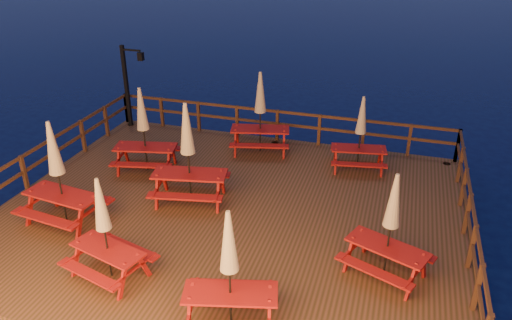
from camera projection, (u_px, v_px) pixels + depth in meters
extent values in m
plane|color=#050931|center=(231.00, 223.00, 13.40)|extent=(500.00, 500.00, 0.00)
cube|color=#422F15|center=(230.00, 217.00, 13.32)|extent=(12.00, 10.00, 0.40)
cylinder|color=#3E2613|center=(133.00, 142.00, 18.96)|extent=(0.24, 0.24, 1.40)
cylinder|color=#3E2613|center=(275.00, 161.00, 17.49)|extent=(0.24, 0.24, 1.40)
cylinder|color=#3E2613|center=(443.00, 183.00, 16.02)|extent=(0.24, 0.24, 1.40)
cube|color=#3E2613|center=(278.00, 111.00, 16.93)|extent=(11.70, 0.06, 0.09)
cube|color=#3E2613|center=(277.00, 124.00, 17.13)|extent=(11.70, 0.06, 0.09)
cube|color=#3E2613|center=(155.00, 111.00, 18.38)|extent=(0.10, 0.10, 1.10)
cube|color=#3E2613|center=(277.00, 125.00, 17.15)|extent=(0.10, 0.10, 1.10)
cube|color=#3E2613|center=(419.00, 141.00, 15.92)|extent=(0.10, 0.10, 1.10)
cube|color=#3E2613|center=(37.00, 147.00, 14.30)|extent=(0.06, 9.70, 0.09)
cube|color=#3E2613|center=(40.00, 161.00, 14.50)|extent=(0.06, 9.70, 0.09)
cube|color=#3E2613|center=(41.00, 163.00, 14.52)|extent=(0.10, 0.10, 1.10)
cube|color=#3E2613|center=(113.00, 117.00, 17.85)|extent=(0.10, 0.10, 1.10)
cube|color=#3E2613|center=(474.00, 211.00, 11.23)|extent=(0.06, 9.70, 0.09)
cube|color=#3E2613|center=(470.00, 227.00, 11.43)|extent=(0.06, 9.70, 0.09)
cube|color=#3E2613|center=(469.00, 229.00, 11.45)|extent=(0.10, 0.10, 1.10)
cube|color=#3E2613|center=(459.00, 159.00, 14.78)|extent=(0.10, 0.10, 1.10)
cube|color=black|center=(127.00, 87.00, 17.93)|extent=(0.12, 0.12, 3.00)
cube|color=black|center=(131.00, 50.00, 17.25)|extent=(0.70, 0.06, 0.06)
cube|color=black|center=(141.00, 56.00, 17.24)|extent=(0.18, 0.18, 0.28)
sphere|color=#FFB166|center=(141.00, 56.00, 17.24)|extent=(0.14, 0.14, 0.14)
cube|color=maroon|center=(260.00, 129.00, 16.22)|extent=(2.00, 1.15, 0.05)
cube|color=maroon|center=(261.00, 131.00, 16.92)|extent=(1.90, 0.72, 0.05)
cube|color=maroon|center=(259.00, 146.00, 15.80)|extent=(1.90, 0.72, 0.05)
cube|color=maroon|center=(237.00, 135.00, 16.75)|extent=(0.09, 0.12, 0.78)
cube|color=maroon|center=(235.00, 144.00, 16.13)|extent=(0.09, 0.12, 0.78)
cube|color=maroon|center=(284.00, 137.00, 16.66)|extent=(0.09, 0.12, 0.78)
cube|color=maroon|center=(284.00, 145.00, 16.04)|extent=(0.09, 0.12, 0.78)
cylinder|color=black|center=(260.00, 114.00, 15.99)|extent=(0.05, 0.05, 2.62)
cone|color=tan|center=(260.00, 92.00, 15.67)|extent=(0.38, 0.38, 1.31)
sphere|color=black|center=(260.00, 73.00, 15.40)|extent=(0.07, 0.07, 0.07)
cube|color=maroon|center=(62.00, 195.00, 12.37)|extent=(2.00, 0.98, 0.05)
cube|color=maroon|center=(82.00, 194.00, 13.03)|extent=(1.95, 0.54, 0.05)
cube|color=maroon|center=(45.00, 218.00, 11.98)|extent=(1.95, 0.54, 0.05)
cube|color=maroon|center=(51.00, 195.00, 13.13)|extent=(0.08, 0.11, 0.80)
cube|color=maroon|center=(30.00, 208.00, 12.55)|extent=(0.08, 0.11, 0.80)
cube|color=maroon|center=(99.00, 209.00, 12.54)|extent=(0.08, 0.11, 0.80)
cube|color=maroon|center=(80.00, 223.00, 11.96)|extent=(0.08, 0.11, 0.80)
cylinder|color=black|center=(58.00, 176.00, 12.13)|extent=(0.05, 0.05, 2.67)
cone|color=tan|center=(53.00, 148.00, 11.80)|extent=(0.39, 0.39, 1.34)
sphere|color=black|center=(48.00, 123.00, 11.53)|extent=(0.07, 0.07, 0.07)
cube|color=maroon|center=(230.00, 293.00, 9.23)|extent=(1.88, 1.10, 0.05)
cube|color=maroon|center=(233.00, 285.00, 9.89)|extent=(1.77, 0.70, 0.05)
cube|color=maroon|center=(195.00, 296.00, 9.72)|extent=(0.08, 0.11, 0.73)
cube|color=maroon|center=(189.00, 320.00, 9.14)|extent=(0.08, 0.11, 0.73)
cube|color=maroon|center=(270.00, 298.00, 9.65)|extent=(0.08, 0.11, 0.73)
cylinder|color=black|center=(230.00, 272.00, 9.02)|extent=(0.04, 0.04, 2.45)
cone|color=tan|center=(229.00, 241.00, 8.72)|extent=(0.35, 0.35, 1.22)
sphere|color=black|center=(228.00, 213.00, 8.47)|extent=(0.07, 0.07, 0.07)
cube|color=maroon|center=(189.00, 174.00, 13.32)|extent=(2.09, 1.14, 0.05)
cube|color=maroon|center=(195.00, 173.00, 14.05)|extent=(2.00, 0.68, 0.05)
cube|color=maroon|center=(185.00, 197.00, 12.88)|extent=(2.00, 0.68, 0.05)
cube|color=maroon|center=(164.00, 180.00, 13.90)|extent=(0.09, 0.12, 0.82)
cube|color=maroon|center=(157.00, 192.00, 13.25)|extent=(0.09, 0.12, 0.82)
cube|color=maroon|center=(223.00, 182.00, 13.75)|extent=(0.09, 0.12, 0.82)
cube|color=maroon|center=(218.00, 196.00, 13.10)|extent=(0.09, 0.12, 0.82)
cylinder|color=black|center=(188.00, 155.00, 13.08)|extent=(0.05, 0.05, 2.74)
cone|color=tan|center=(186.00, 128.00, 12.74)|extent=(0.40, 0.40, 1.37)
sphere|color=black|center=(185.00, 105.00, 12.46)|extent=(0.08, 0.08, 0.08)
cube|color=maroon|center=(359.00, 149.00, 15.10)|extent=(1.72, 0.91, 0.05)
cube|color=maroon|center=(357.00, 149.00, 15.71)|extent=(1.66, 0.53, 0.05)
cube|color=maroon|center=(359.00, 165.00, 14.73)|extent=(1.66, 0.53, 0.05)
cube|color=maroon|center=(335.00, 153.00, 15.59)|extent=(0.07, 0.10, 0.68)
cube|color=maroon|center=(336.00, 162.00, 15.06)|extent=(0.07, 0.10, 0.68)
cube|color=maroon|center=(380.00, 156.00, 15.44)|extent=(0.07, 0.10, 0.68)
cube|color=maroon|center=(382.00, 164.00, 14.91)|extent=(0.07, 0.10, 0.68)
cylinder|color=black|center=(360.00, 135.00, 14.90)|extent=(0.04, 0.04, 2.27)
cone|color=tan|center=(362.00, 115.00, 14.62)|extent=(0.33, 0.33, 1.14)
sphere|color=black|center=(364.00, 98.00, 14.39)|extent=(0.06, 0.06, 0.06)
cube|color=maroon|center=(145.00, 147.00, 15.01)|extent=(1.94, 1.09, 0.05)
cube|color=maroon|center=(152.00, 148.00, 15.70)|extent=(1.85, 0.68, 0.05)
cube|color=maroon|center=(141.00, 165.00, 14.60)|extent=(1.85, 0.68, 0.05)
cube|color=maroon|center=(125.00, 153.00, 15.54)|extent=(0.08, 0.11, 0.76)
cube|color=maroon|center=(119.00, 162.00, 14.93)|extent=(0.08, 0.11, 0.76)
cube|color=maroon|center=(174.00, 154.00, 15.43)|extent=(0.08, 0.11, 0.76)
cube|color=maroon|center=(169.00, 164.00, 14.83)|extent=(0.08, 0.11, 0.76)
cylinder|color=black|center=(144.00, 131.00, 14.79)|extent=(0.04, 0.04, 2.55)
cone|color=tan|center=(141.00, 109.00, 14.48)|extent=(0.37, 0.37, 1.27)
sphere|color=black|center=(139.00, 89.00, 14.22)|extent=(0.07, 0.07, 0.07)
cube|color=maroon|center=(388.00, 247.00, 10.56)|extent=(1.84, 1.27, 0.05)
cube|color=maroon|center=(398.00, 246.00, 11.08)|extent=(1.69, 0.89, 0.05)
cube|color=maroon|center=(374.00, 271.00, 10.28)|extent=(1.69, 0.89, 0.05)
cube|color=maroon|center=(363.00, 242.00, 11.34)|extent=(0.09, 0.11, 0.72)
cube|color=maroon|center=(349.00, 255.00, 10.90)|extent=(0.09, 0.11, 0.72)
cube|color=maroon|center=(424.00, 267.00, 10.53)|extent=(0.09, 0.11, 0.72)
cube|color=maroon|center=(411.00, 282.00, 10.09)|extent=(0.09, 0.11, 0.72)
cylinder|color=black|center=(390.00, 228.00, 10.35)|extent=(0.04, 0.04, 2.39)
cone|color=tan|center=(394.00, 200.00, 10.05)|extent=(0.34, 0.34, 1.19)
sphere|color=black|center=(398.00, 176.00, 9.81)|extent=(0.07, 0.07, 0.07)
cube|color=maroon|center=(108.00, 249.00, 10.52)|extent=(1.78, 1.07, 0.05)
cube|color=maroon|center=(128.00, 247.00, 11.07)|extent=(1.68, 0.69, 0.05)
cube|color=maroon|center=(89.00, 274.00, 10.22)|extent=(1.68, 0.69, 0.05)
cube|color=maroon|center=(98.00, 245.00, 11.24)|extent=(0.08, 0.10, 0.70)
cube|color=maroon|center=(76.00, 259.00, 10.78)|extent=(0.08, 0.10, 0.70)
cube|color=maroon|center=(144.00, 266.00, 10.57)|extent=(0.08, 0.10, 0.70)
cube|color=maroon|center=(122.00, 282.00, 10.11)|extent=(0.08, 0.10, 0.70)
cylinder|color=black|center=(105.00, 231.00, 10.32)|extent=(0.04, 0.04, 2.32)
cone|color=tan|center=(100.00, 204.00, 10.03)|extent=(0.33, 0.33, 1.16)
sphere|color=black|center=(97.00, 180.00, 9.80)|extent=(0.06, 0.06, 0.06)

